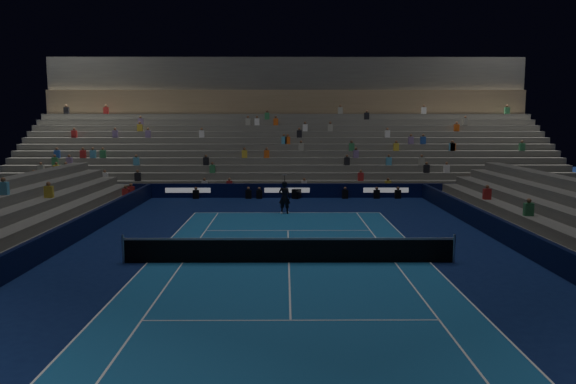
# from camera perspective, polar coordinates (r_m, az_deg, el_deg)

# --- Properties ---
(ground) EXTENTS (90.00, 90.00, 0.00)m
(ground) POSITION_cam_1_polar(r_m,az_deg,el_deg) (22.25, 0.09, -7.09)
(ground) COLOR #0C1949
(ground) RESTS_ON ground
(court_surface) EXTENTS (10.97, 23.77, 0.01)m
(court_surface) POSITION_cam_1_polar(r_m,az_deg,el_deg) (22.25, 0.09, -7.07)
(court_surface) COLOR #19568E
(court_surface) RESTS_ON ground
(sponsor_barrier_far) EXTENTS (44.00, 0.25, 1.00)m
(sponsor_barrier_far) POSITION_cam_1_polar(r_m,az_deg,el_deg) (40.37, -0.10, 0.14)
(sponsor_barrier_far) COLOR black
(sponsor_barrier_far) RESTS_ON ground
(sponsor_barrier_east) EXTENTS (0.25, 37.00, 1.00)m
(sponsor_barrier_east) POSITION_cam_1_polar(r_m,az_deg,el_deg) (24.23, 23.80, -5.31)
(sponsor_barrier_east) COLOR black
(sponsor_barrier_east) RESTS_ON ground
(sponsor_barrier_west) EXTENTS (0.25, 37.00, 1.00)m
(sponsor_barrier_west) POSITION_cam_1_polar(r_m,az_deg,el_deg) (24.10, -23.75, -5.37)
(sponsor_barrier_west) COLOR black
(sponsor_barrier_west) RESTS_ON ground
(grandstand_main) EXTENTS (44.00, 15.20, 11.20)m
(grandstand_main) POSITION_cam_1_polar(r_m,az_deg,el_deg) (49.50, -0.14, 4.80)
(grandstand_main) COLOR #5F5F5B
(grandstand_main) RESTS_ON ground
(tennis_net) EXTENTS (12.90, 0.10, 1.10)m
(tennis_net) POSITION_cam_1_polar(r_m,az_deg,el_deg) (22.13, 0.09, -5.82)
(tennis_net) COLOR #B2B2B7
(tennis_net) RESTS_ON ground
(tennis_player) EXTENTS (0.80, 0.62, 1.93)m
(tennis_player) POSITION_cam_1_polar(r_m,az_deg,el_deg) (33.49, -0.35, -0.54)
(tennis_player) COLOR black
(tennis_player) RESTS_ON ground
(broadcast_camera) EXTENTS (0.69, 1.04, 0.65)m
(broadcast_camera) POSITION_cam_1_polar(r_m,az_deg,el_deg) (39.96, 0.85, -0.17)
(broadcast_camera) COLOR black
(broadcast_camera) RESTS_ON ground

